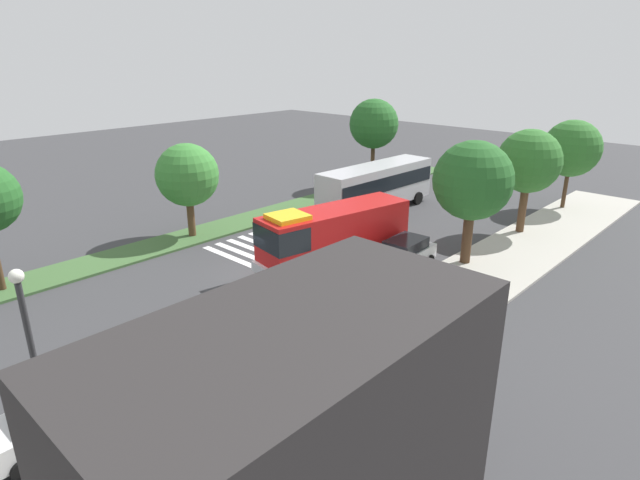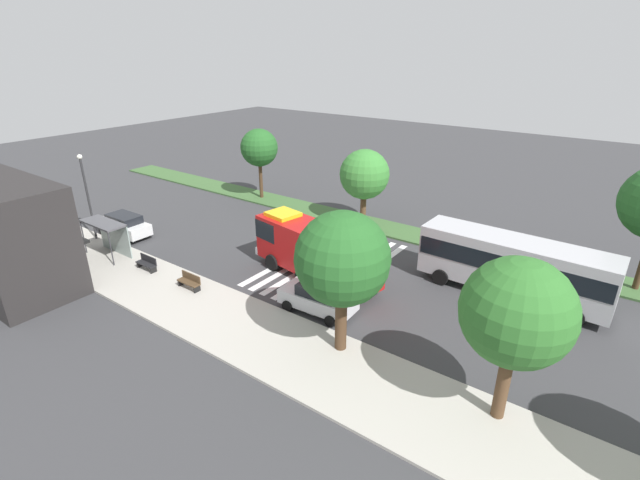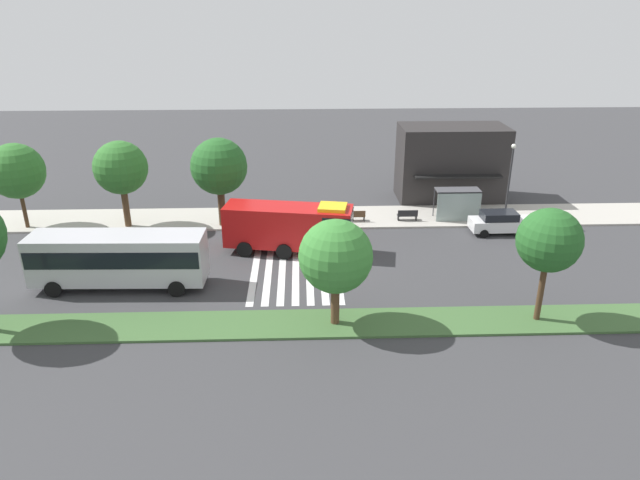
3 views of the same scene
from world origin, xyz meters
The scene contains 17 objects.
ground_plane centered at (0.00, 0.00, 0.00)m, with size 120.00×120.00×0.00m, color #38383A.
sidewalk centered at (0.00, 8.85, 0.07)m, with size 60.00×4.99×0.14m, color #ADA89E.
median_strip centered at (0.00, -7.86, 0.07)m, with size 60.00×3.00×0.14m, color #3D6033.
crosswalk centered at (-2.93, 0.00, 0.01)m, with size 5.85×11.45×0.01m.
fire_truck centered at (-3.09, 2.11, 1.98)m, with size 9.38×4.02×3.63m.
parked_car_west centered at (-5.80, 5.16, 0.88)m, with size 4.30×2.25×1.70m.
parked_car_mid centered at (12.69, 5.16, 0.89)m, with size 4.73×2.07×1.72m.
transit_bus centered at (-13.73, -2.86, 2.06)m, with size 10.63×3.08×3.47m.
bus_stop_shelter centered at (10.02, 7.78, 1.89)m, with size 3.50×1.40×2.46m.
bench_near_shelter centered at (6.02, 7.79, 0.59)m, with size 1.60×0.50×0.90m.
bench_west_of_shelter centered at (1.81, 7.79, 0.59)m, with size 1.60×0.50×0.90m.
street_lamp centered at (13.62, 6.96, 3.88)m, with size 0.36×0.36×6.37m.
storefront_building centered at (10.76, 13.63, 3.25)m, with size 9.19×5.39×6.51m.
sidewalk_tree_west centered at (-16.11, 7.36, 4.81)m, with size 4.05×4.05×6.73m.
sidewalk_tree_center centered at (-8.71, 7.36, 4.83)m, with size 4.32×4.32×6.89m.
median_tree_west centered at (-0.75, -7.86, 4.11)m, with size 3.94×3.94×5.97m.
median_tree_center centered at (10.50, -7.86, 4.85)m, with size 3.42×3.42×6.45m.
Camera 2 is at (-18.62, 22.63, 13.52)m, focal length 25.66 mm.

